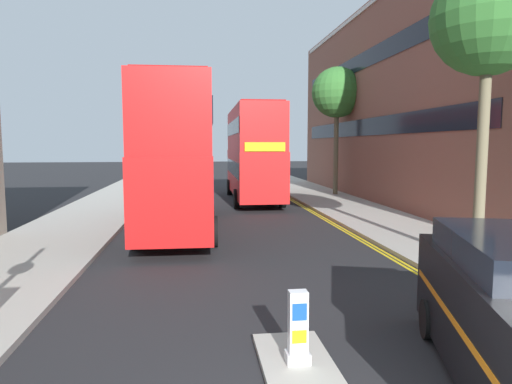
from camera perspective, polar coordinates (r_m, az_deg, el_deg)
The scene contains 11 objects.
sidewalk_right at distance 21.81m, azimuth 14.07°, elevation -2.96°, with size 4.00×80.00×0.14m, color #ADA89E.
sidewalk_left at distance 20.91m, azimuth -21.33°, elevation -3.57°, with size 4.00×80.00×0.14m, color #ADA89E.
kerb_line_outer at distance 19.26m, azimuth 10.43°, elevation -4.25°, with size 0.10×56.00×0.01m, color yellow.
kerb_line_inner at distance 19.21m, azimuth 9.97°, elevation -4.27°, with size 0.10×56.00×0.01m, color yellow.
traffic_island at distance 7.36m, azimuth 5.26°, elevation -20.95°, with size 1.10×2.20×0.10m, color #ADA89E.
keep_left_bollard at distance 7.12m, azimuth 5.30°, elevation -16.94°, with size 0.36×0.28×1.11m.
double_decker_bus_away at distance 18.23m, azimuth -9.62°, elevation 4.76°, with size 2.96×10.85×5.64m.
double_decker_bus_oncoming at distance 27.51m, azimuth -0.40°, elevation 5.21°, with size 2.90×10.84×5.64m.
street_tree_near at distance 30.62m, azimuth 10.18°, elevation 12.16°, with size 3.28×3.28×8.31m.
street_tree_mid at distance 14.25m, azimuth 27.30°, elevation 18.67°, with size 3.03×3.03×8.12m.
townhouse_terrace_right at distance 30.22m, azimuth 22.60°, elevation 10.15°, with size 10.08×28.00×11.67m.
Camera 1 is at (-1.48, -4.03, 3.37)m, focal length 31.70 mm.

